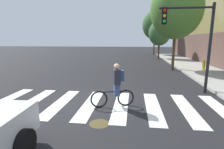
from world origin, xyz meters
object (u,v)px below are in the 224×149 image
at_px(cyclist, 116,86).
at_px(fire_hydrant, 204,65).
at_px(manhole_cover, 99,124).
at_px(street_tree_far, 155,25).
at_px(traffic_light_near, 192,33).
at_px(street_tree_near, 176,9).
at_px(street_tree_mid, 160,33).

distance_m(cyclist, fire_hydrant, 10.61).
relative_size(manhole_cover, street_tree_far, 0.09).
xyz_separation_m(cyclist, street_tree_far, (4.09, 24.62, 4.16)).
distance_m(traffic_light_near, street_tree_near, 6.89).
bearing_deg(cyclist, street_tree_mid, 77.37).
height_order(fire_hydrant, street_tree_far, street_tree_far).
height_order(cyclist, fire_hydrant, cyclist).
height_order(street_tree_near, street_tree_far, street_tree_far).
bearing_deg(street_tree_near, traffic_light_near, -95.45).
bearing_deg(street_tree_far, street_tree_mid, -90.94).
height_order(cyclist, street_tree_mid, street_tree_mid).
distance_m(fire_hydrant, street_tree_near, 5.05).
relative_size(traffic_light_near, street_tree_near, 0.57).
bearing_deg(cyclist, street_tree_far, 80.56).
bearing_deg(street_tree_mid, fire_hydrant, -75.61).
height_order(fire_hydrant, street_tree_mid, street_tree_mid).
bearing_deg(street_tree_near, street_tree_far, 89.57).
bearing_deg(manhole_cover, fire_hydrant, 56.10).
height_order(traffic_light_near, street_tree_near, street_tree_near).
xyz_separation_m(manhole_cover, cyclist, (0.35, 1.49, 0.84)).
xyz_separation_m(manhole_cover, fire_hydrant, (6.71, 9.98, 0.53)).
relative_size(cyclist, street_tree_mid, 0.33).
xyz_separation_m(street_tree_mid, street_tree_far, (0.11, 6.86, 1.60)).
height_order(cyclist, street_tree_far, street_tree_far).
height_order(manhole_cover, street_tree_near, street_tree_near).
distance_m(fire_hydrant, street_tree_far, 16.89).
relative_size(cyclist, street_tree_far, 0.23).
bearing_deg(traffic_light_near, street_tree_far, 88.10).
bearing_deg(fire_hydrant, manhole_cover, -123.90).
bearing_deg(cyclist, street_tree_near, 65.85).
bearing_deg(manhole_cover, street_tree_near, 67.31).
distance_m(cyclist, traffic_light_near, 4.56).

